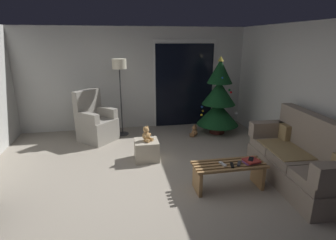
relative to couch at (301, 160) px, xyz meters
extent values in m
plane|color=#9E9384|center=(-2.32, 0.33, -0.40)|extent=(7.00, 7.00, 0.00)
cube|color=beige|center=(-2.32, 3.39, 0.85)|extent=(5.72, 0.12, 2.50)
cube|color=beige|center=(0.54, 0.33, 0.85)|extent=(0.12, 6.00, 2.50)
cube|color=silver|center=(-1.06, 3.32, 0.70)|extent=(1.60, 0.02, 2.20)
cube|color=black|center=(-1.06, 3.30, 0.65)|extent=(1.50, 0.02, 2.10)
cube|color=gray|center=(-0.07, 0.00, -0.23)|extent=(0.85, 1.94, 0.34)
cube|color=gray|center=(-0.12, -0.62, 0.01)|extent=(0.71, 0.63, 0.14)
cube|color=gray|center=(-0.09, 0.00, 0.01)|extent=(0.71, 0.63, 0.14)
cube|color=gray|center=(-0.06, 0.62, 0.01)|extent=(0.71, 0.63, 0.14)
cube|color=gray|center=(0.23, -0.01, 0.38)|extent=(0.29, 1.91, 0.60)
cube|color=gray|center=(-0.02, 0.87, 0.22)|extent=(0.77, 0.24, 0.28)
cube|color=#997F51|center=(-0.10, 0.25, 0.09)|extent=(0.64, 0.93, 0.02)
cube|color=#997F51|center=(0.13, 0.69, 0.22)|extent=(0.14, 0.33, 0.28)
cube|color=#9E7547|center=(-1.17, -0.12, 0.00)|extent=(1.10, 0.05, 0.04)
cube|color=#9E7547|center=(-1.17, -0.03, 0.00)|extent=(1.10, 0.05, 0.04)
cube|color=#9E7547|center=(-1.17, 0.06, 0.00)|extent=(1.10, 0.05, 0.04)
cube|color=#9E7547|center=(-1.17, 0.15, 0.00)|extent=(1.10, 0.05, 0.04)
cube|color=#9E7547|center=(-1.17, 0.24, 0.00)|extent=(1.10, 0.05, 0.04)
cube|color=#9E7547|center=(-1.66, 0.06, -0.21)|extent=(0.05, 0.36, 0.38)
cube|color=#9E7547|center=(-0.68, 0.06, -0.21)|extent=(0.05, 0.36, 0.38)
cube|color=black|center=(-1.16, -0.02, 0.03)|extent=(0.09, 0.16, 0.02)
cube|color=#ADADB2|center=(-1.28, 0.04, 0.03)|extent=(0.07, 0.16, 0.02)
cube|color=#333338|center=(-1.03, 0.01, 0.03)|extent=(0.12, 0.16, 0.02)
cube|color=#6B3D7A|center=(-0.83, 0.02, 0.03)|extent=(0.26, 0.19, 0.03)
cube|color=#A32D28|center=(-0.83, 0.01, 0.06)|extent=(0.24, 0.24, 0.03)
cube|color=black|center=(-0.83, 0.03, 0.08)|extent=(0.14, 0.16, 0.01)
cylinder|color=#4C1E19|center=(-0.42, 2.51, -0.35)|extent=(0.36, 0.36, 0.10)
cylinder|color=brown|center=(-0.42, 2.51, -0.24)|extent=(0.08, 0.08, 0.12)
cone|color=#0F3819|center=(-0.42, 2.51, 0.10)|extent=(1.00, 1.00, 0.55)
cone|color=#0F3819|center=(-0.42, 2.51, 0.60)|extent=(0.79, 0.79, 0.55)
cone|color=#0F3819|center=(-0.42, 2.51, 1.10)|extent=(0.59, 0.59, 0.55)
sphere|color=red|center=(-0.21, 2.31, 0.63)|extent=(0.06, 0.06, 0.06)
sphere|color=blue|center=(-0.74, 2.77, 0.20)|extent=(0.06, 0.06, 0.06)
sphere|color=white|center=(0.00, 2.36, 0.11)|extent=(0.06, 0.06, 0.06)
sphere|color=blue|center=(-0.44, 2.32, 0.97)|extent=(0.06, 0.06, 0.06)
sphere|color=gold|center=(-0.67, 2.88, 0.07)|extent=(0.06, 0.06, 0.06)
sphere|color=#B233A5|center=(-0.38, 2.69, 1.01)|extent=(0.06, 0.06, 0.06)
sphere|color=gold|center=(-0.85, 2.43, 0.10)|extent=(0.06, 0.06, 0.06)
sphere|color=#1E8C33|center=(-0.13, 2.57, 0.64)|extent=(0.06, 0.06, 0.06)
cone|color=#EAD14C|center=(-0.42, 2.51, 1.38)|extent=(0.14, 0.14, 0.12)
cube|color=gray|center=(-3.24, 2.53, -0.24)|extent=(0.96, 0.96, 0.31)
cube|color=gray|center=(-3.24, 2.53, 0.00)|extent=(0.96, 0.96, 0.18)
cube|color=gray|center=(-3.44, 2.71, 0.41)|extent=(0.58, 0.61, 0.64)
cube|color=gray|center=(-3.04, 2.72, 0.20)|extent=(0.52, 0.50, 0.22)
cube|color=gray|center=(-3.42, 2.31, 0.20)|extent=(0.52, 0.50, 0.22)
cylinder|color=#2D2D30|center=(-2.69, 2.81, -0.39)|extent=(0.28, 0.28, 0.02)
cylinder|color=#2D2D30|center=(-2.69, 2.81, 0.40)|extent=(0.03, 0.03, 1.55)
cylinder|color=beige|center=(-2.69, 2.81, 1.27)|extent=(0.32, 0.32, 0.22)
cube|color=#B2A893|center=(-2.28, 1.31, -0.21)|extent=(0.44, 0.44, 0.38)
cylinder|color=tan|center=(-2.20, 1.30, 0.01)|extent=(0.12, 0.12, 0.06)
cylinder|color=tan|center=(-2.28, 1.24, 0.01)|extent=(0.12, 0.12, 0.06)
sphere|color=tan|center=(-2.28, 1.31, 0.08)|extent=(0.15, 0.15, 0.15)
sphere|color=tan|center=(-2.28, 1.31, 0.20)|extent=(0.11, 0.11, 0.11)
sphere|color=tan|center=(-2.24, 1.28, 0.19)|extent=(0.04, 0.04, 0.04)
sphere|color=tan|center=(-2.25, 1.34, 0.25)|extent=(0.04, 0.04, 0.04)
sphere|color=tan|center=(-2.31, 1.29, 0.25)|extent=(0.04, 0.04, 0.04)
sphere|color=tan|center=(-2.21, 1.35, 0.09)|extent=(0.06, 0.06, 0.06)
sphere|color=tan|center=(-2.32, 1.25, 0.09)|extent=(0.06, 0.06, 0.06)
cylinder|color=brown|center=(-1.10, 2.32, -0.37)|extent=(0.12, 0.09, 0.06)
cylinder|color=brown|center=(-1.08, 2.41, -0.37)|extent=(0.12, 0.09, 0.06)
sphere|color=brown|center=(-1.03, 2.35, -0.30)|extent=(0.15, 0.15, 0.15)
sphere|color=brown|center=(-1.03, 2.35, -0.18)|extent=(0.11, 0.11, 0.11)
sphere|color=#A37A51|center=(-1.08, 2.36, -0.19)|extent=(0.04, 0.04, 0.04)
sphere|color=brown|center=(-1.04, 2.32, -0.13)|extent=(0.04, 0.04, 0.04)
sphere|color=brown|center=(-1.02, 2.39, -0.13)|extent=(0.04, 0.04, 0.04)
sphere|color=brown|center=(-1.07, 2.29, -0.29)|extent=(0.06, 0.06, 0.06)
sphere|color=brown|center=(-1.04, 2.43, -0.29)|extent=(0.06, 0.06, 0.06)
camera|label=1|loc=(-2.74, -3.34, 1.80)|focal=28.51mm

